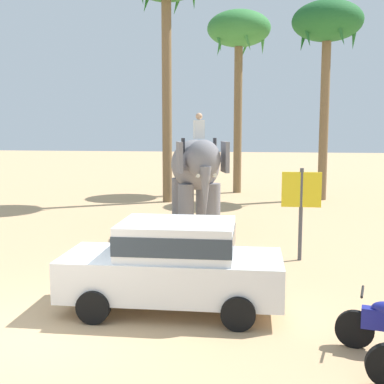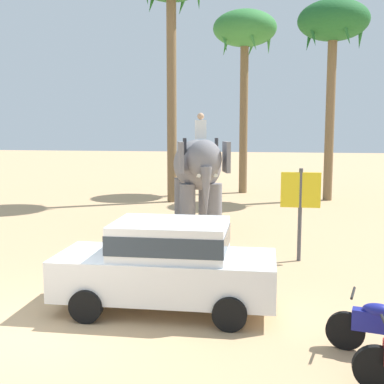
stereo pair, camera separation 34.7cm
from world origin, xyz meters
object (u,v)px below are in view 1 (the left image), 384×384
object	(u,v)px
car_sedan_foreground	(174,262)
elephant_with_mahout	(196,170)
palm_tree_behind_elephant	(327,28)
palm_tree_near_hut	(239,35)
signboard_yellow	(301,196)

from	to	relation	value
car_sedan_foreground	elephant_with_mahout	bearing A→B (deg)	94.34
palm_tree_behind_elephant	palm_tree_near_hut	size ratio (longest dim) A/B	0.98
elephant_with_mahout	palm_tree_behind_elephant	size ratio (longest dim) A/B	0.44
car_sedan_foreground	elephant_with_mahout	size ratio (longest dim) A/B	1.03
elephant_with_mahout	signboard_yellow	bearing A→B (deg)	-49.74
elephant_with_mahout	signboard_yellow	distance (m)	4.97
palm_tree_behind_elephant	signboard_yellow	distance (m)	12.95
elephant_with_mahout	palm_tree_near_hut	world-z (taller)	palm_tree_near_hut
car_sedan_foreground	signboard_yellow	bearing A→B (deg)	56.49
palm_tree_near_hut	car_sedan_foreground	bearing A→B (deg)	-91.15
palm_tree_near_hut	signboard_yellow	bearing A→B (deg)	-80.29
elephant_with_mahout	signboard_yellow	size ratio (longest dim) A/B	1.67
car_sedan_foreground	signboard_yellow	xyz separation A→B (m)	(2.62, 3.96, 0.76)
signboard_yellow	car_sedan_foreground	bearing A→B (deg)	-123.51
palm_tree_near_hut	signboard_yellow	world-z (taller)	palm_tree_near_hut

